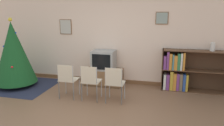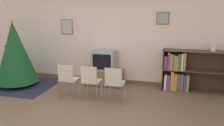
# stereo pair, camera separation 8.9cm
# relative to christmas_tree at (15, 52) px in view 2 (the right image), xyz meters

# --- Properties ---
(ground_plane) EXTENTS (24.00, 24.00, 0.00)m
(ground_plane) POSITION_rel_christmas_tree_xyz_m (2.44, -1.64, -0.92)
(ground_plane) COLOR brown
(wall_back) EXTENTS (9.14, 0.11, 2.70)m
(wall_back) POSITION_rel_christmas_tree_xyz_m (2.44, 0.95, 0.43)
(wall_back) COLOR beige
(wall_back) RESTS_ON ground_plane
(area_rug) EXTENTS (1.99, 1.61, 0.01)m
(area_rug) POSITION_rel_christmas_tree_xyz_m (-0.00, -0.00, -0.91)
(area_rug) COLOR #23283D
(area_rug) RESTS_ON ground_plane
(christmas_tree) EXTENTS (1.10, 1.10, 1.83)m
(christmas_tree) POSITION_rel_christmas_tree_xyz_m (0.00, 0.00, 0.00)
(christmas_tree) COLOR maroon
(christmas_tree) RESTS_ON area_rug
(tv_console) EXTENTS (1.02, 0.51, 0.45)m
(tv_console) POSITION_rel_christmas_tree_xyz_m (2.30, 0.63, -0.69)
(tv_console) COLOR brown
(tv_console) RESTS_ON ground_plane
(television) EXTENTS (0.60, 0.50, 0.52)m
(television) POSITION_rel_christmas_tree_xyz_m (2.30, 0.63, -0.21)
(television) COLOR #9E9E99
(television) RESTS_ON tv_console
(folding_chair_left) EXTENTS (0.40, 0.40, 0.82)m
(folding_chair_left) POSITION_rel_christmas_tree_xyz_m (1.74, -0.48, -0.44)
(folding_chair_left) COLOR beige
(folding_chair_left) RESTS_ON ground_plane
(folding_chair_center) EXTENTS (0.40, 0.40, 0.82)m
(folding_chair_center) POSITION_rel_christmas_tree_xyz_m (2.30, -0.48, -0.44)
(folding_chair_center) COLOR beige
(folding_chair_center) RESTS_ON ground_plane
(folding_chair_right) EXTENTS (0.40, 0.40, 0.82)m
(folding_chair_right) POSITION_rel_christmas_tree_xyz_m (2.86, -0.48, -0.44)
(folding_chair_right) COLOR beige
(folding_chair_right) RESTS_ON ground_plane
(bookshelf) EXTENTS (1.80, 0.36, 1.05)m
(bookshelf) POSITION_rel_christmas_tree_xyz_m (4.41, 0.71, -0.42)
(bookshelf) COLOR brown
(bookshelf) RESTS_ON ground_plane
(vase) EXTENTS (0.11, 0.11, 0.21)m
(vase) POSITION_rel_christmas_tree_xyz_m (5.02, 0.74, 0.24)
(vase) COLOR silver
(vase) RESTS_ON bookshelf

